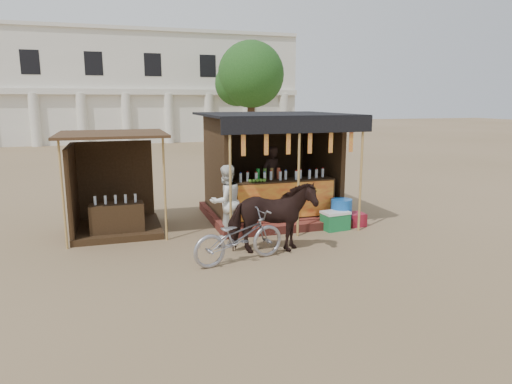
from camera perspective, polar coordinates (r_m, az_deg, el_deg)
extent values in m
plane|color=#846B4C|center=(9.01, 3.06, -8.81)|extent=(120.00, 120.00, 0.00)
cube|color=brown|center=(12.46, 1.80, -2.54)|extent=(3.40, 2.80, 0.22)
cube|color=brown|center=(11.06, 4.43, -4.44)|extent=(3.40, 0.35, 0.20)
cube|color=#362213|center=(11.45, 3.37, -0.79)|extent=(2.60, 0.55, 0.95)
cube|color=red|center=(11.19, 3.88, -1.09)|extent=(2.50, 0.02, 0.88)
cube|color=#362213|center=(13.38, 0.08, 4.36)|extent=(3.00, 0.12, 2.50)
cube|color=#362213|center=(11.80, -5.07, 3.36)|extent=(0.12, 2.50, 2.50)
cube|color=#362213|center=(12.77, 8.23, 3.90)|extent=(0.12, 2.50, 2.50)
cube|color=black|center=(11.91, 2.20, 9.66)|extent=(3.60, 3.60, 0.06)
cube|color=black|center=(10.25, 5.54, 8.33)|extent=(3.60, 0.06, 0.36)
cylinder|color=tan|center=(9.91, -3.23, 1.30)|extent=(0.06, 0.06, 2.75)
cylinder|color=tan|center=(10.41, 5.35, 1.75)|extent=(0.06, 0.06, 2.75)
cylinder|color=tan|center=(11.12, 12.99, 2.13)|extent=(0.06, 0.06, 2.75)
cube|color=red|center=(9.88, -1.58, 6.11)|extent=(0.10, 0.02, 0.55)
cube|color=red|center=(10.03, 1.29, 6.19)|extent=(0.10, 0.02, 0.55)
cube|color=red|center=(10.21, 4.08, 6.25)|extent=(0.10, 0.02, 0.55)
cube|color=red|center=(10.41, 6.76, 6.30)|extent=(0.10, 0.02, 0.55)
cube|color=red|center=(10.63, 9.34, 6.34)|extent=(0.10, 0.02, 0.55)
cube|color=red|center=(10.87, 11.81, 6.36)|extent=(0.10, 0.02, 0.55)
imported|color=black|center=(12.37, 1.92, 1.86)|extent=(0.72, 0.61, 1.68)
cube|color=#362213|center=(11.53, -16.89, -4.37)|extent=(2.00, 2.00, 0.15)
cube|color=#362213|center=(12.25, -17.21, 1.20)|extent=(1.90, 0.10, 2.10)
cube|color=#362213|center=(11.35, -21.97, 0.11)|extent=(0.10, 1.90, 2.10)
cube|color=#472D19|center=(11.05, -17.57, 6.93)|extent=(2.40, 2.40, 0.06)
cylinder|color=tan|center=(10.31, -23.01, -0.34)|extent=(0.05, 0.05, 2.35)
cylinder|color=tan|center=(10.31, -11.33, 0.35)|extent=(0.05, 0.05, 2.35)
cube|color=#362213|center=(10.96, -16.96, -3.42)|extent=(1.20, 0.50, 0.80)
imported|color=black|center=(9.35, 1.97, -3.24)|extent=(1.87, 1.04, 1.50)
imported|color=#95949C|center=(8.90, -2.13, -5.63)|extent=(2.03, 1.11, 1.01)
imported|color=white|center=(10.45, -3.77, -1.17)|extent=(0.98, 0.87, 1.68)
cylinder|color=#1756AD|center=(11.59, 10.60, -2.58)|extent=(0.63, 0.63, 0.70)
cube|color=maroon|center=(11.79, 12.38, -3.35)|extent=(0.41, 0.44, 0.33)
cube|color=#1A763B|center=(11.32, 9.87, -3.67)|extent=(0.67, 0.50, 0.40)
cube|color=white|center=(11.26, 9.91, -2.54)|extent=(0.69, 0.52, 0.06)
cube|color=silver|center=(37.94, -16.21, 12.31)|extent=(26.00, 7.00, 8.00)
cube|color=silver|center=(34.34, -16.03, 11.96)|extent=(26.00, 0.50, 0.40)
cube|color=silver|center=(34.79, -16.45, 19.12)|extent=(26.00, 0.30, 0.25)
cylinder|color=silver|center=(34.71, -25.89, 8.11)|extent=(0.70, 0.70, 3.60)
cylinder|color=silver|center=(34.41, -20.90, 8.48)|extent=(0.70, 0.70, 3.60)
cylinder|color=silver|center=(34.36, -15.85, 8.79)|extent=(0.70, 0.70, 3.60)
cylinder|color=silver|center=(34.57, -10.82, 9.03)|extent=(0.70, 0.70, 3.60)
cylinder|color=silver|center=(35.05, -5.89, 9.20)|extent=(0.70, 0.70, 3.60)
cylinder|color=silver|center=(35.76, -1.11, 9.30)|extent=(0.70, 0.70, 3.60)
cylinder|color=silver|center=(36.71, 3.45, 9.34)|extent=(0.70, 0.70, 3.60)
cylinder|color=#382314|center=(31.25, -0.62, 9.37)|extent=(0.50, 0.50, 4.00)
sphere|color=#285B1F|center=(31.28, -0.63, 14.50)|extent=(4.40, 4.40, 4.40)
sphere|color=#285B1F|center=(31.61, -2.37, 13.37)|extent=(2.99, 2.99, 2.99)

